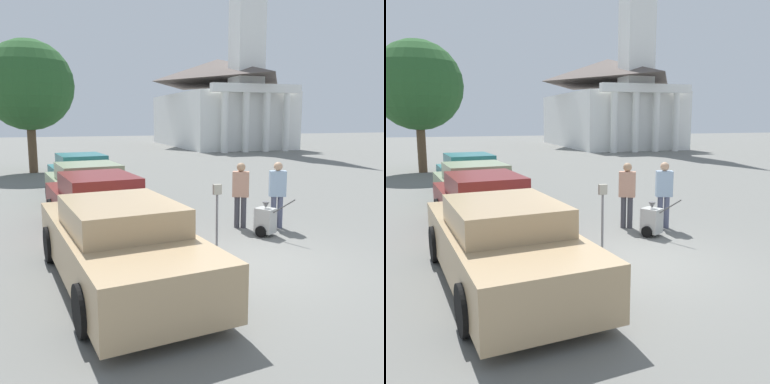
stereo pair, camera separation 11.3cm
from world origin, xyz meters
The scene contains 11 objects.
ground_plane centered at (0.00, 0.00, 0.00)m, with size 120.00×120.00×0.00m, color slate.
parked_car_tan centered at (-2.54, -0.24, 0.70)m, with size 2.55×5.45×1.48m.
parked_car_maroon centered at (-2.54, 3.01, 0.71)m, with size 2.41×5.27×1.51m.
parked_car_sage centered at (-2.54, 5.87, 0.70)m, with size 2.50×4.88×1.48m.
parked_car_teal centered at (-2.54, 8.70, 0.71)m, with size 2.32×4.91×1.53m.
parking_meter centered at (-0.22, 1.03, 1.00)m, with size 0.18×0.09×1.44m.
person_worker centered at (1.04, 2.55, 0.97)m, with size 0.47×0.39×1.71m.
person_supervisor centered at (1.94, 2.25, 0.98)m, with size 0.47×0.34×1.73m.
equipment_cart centered at (1.30, 1.65, 0.39)m, with size 0.69×0.94×1.00m.
church centered at (12.82, 33.02, 5.18)m, with size 9.61×17.31×25.29m.
shade_tree centered at (-4.42, 16.38, 4.45)m, with size 4.55×4.55×6.74m.
Camera 2 is at (-3.48, -7.39, 2.85)m, focal length 40.00 mm.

